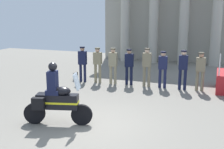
# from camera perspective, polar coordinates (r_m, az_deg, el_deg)

# --- Properties ---
(ground_plane) EXTENTS (28.66, 28.66, 0.00)m
(ground_plane) POSITION_cam_1_polar(r_m,az_deg,el_deg) (8.98, -4.80, -9.68)
(ground_plane) COLOR gray
(colonnade_backdrop) EXTENTS (9.20, 1.46, 7.45)m
(colonnade_backdrop) POSITION_cam_1_polar(r_m,az_deg,el_deg) (19.66, 11.39, 13.60)
(colonnade_backdrop) COLOR #A49F91
(colonnade_backdrop) RESTS_ON ground_plane
(officer_in_row_0) EXTENTS (0.40, 0.25, 1.69)m
(officer_in_row_0) POSITION_cam_1_polar(r_m,az_deg,el_deg) (14.02, -5.77, 2.61)
(officer_in_row_0) COLOR #141938
(officer_in_row_0) RESTS_ON ground_plane
(officer_in_row_1) EXTENTS (0.40, 0.25, 1.67)m
(officer_in_row_1) POSITION_cam_1_polar(r_m,az_deg,el_deg) (13.73, -2.83, 2.41)
(officer_in_row_1) COLOR #847A5B
(officer_in_row_1) RESTS_ON ground_plane
(officer_in_row_2) EXTENTS (0.40, 0.25, 1.69)m
(officer_in_row_2) POSITION_cam_1_polar(r_m,az_deg,el_deg) (13.46, 0.20, 2.25)
(officer_in_row_2) COLOR gray
(officer_in_row_2) RESTS_ON ground_plane
(officer_in_row_3) EXTENTS (0.40, 0.25, 1.66)m
(officer_in_row_3) POSITION_cam_1_polar(r_m,az_deg,el_deg) (13.36, 3.36, 2.08)
(officer_in_row_3) COLOR black
(officer_in_row_3) RESTS_ON ground_plane
(officer_in_row_4) EXTENTS (0.40, 0.25, 1.74)m
(officer_in_row_4) POSITION_cam_1_polar(r_m,az_deg,el_deg) (13.11, 6.83, 2.04)
(officer_in_row_4) COLOR #7A7056
(officer_in_row_4) RESTS_ON ground_plane
(officer_in_row_5) EXTENTS (0.40, 0.25, 1.63)m
(officer_in_row_5) POSITION_cam_1_polar(r_m,az_deg,el_deg) (12.98, 9.89, 1.54)
(officer_in_row_5) COLOR #191E42
(officer_in_row_5) RESTS_ON ground_plane
(officer_in_row_6) EXTENTS (0.40, 0.25, 1.72)m
(officer_in_row_6) POSITION_cam_1_polar(r_m,az_deg,el_deg) (12.83, 13.71, 1.49)
(officer_in_row_6) COLOR #141938
(officer_in_row_6) RESTS_ON ground_plane
(officer_in_row_7) EXTENTS (0.40, 0.25, 1.65)m
(officer_in_row_7) POSITION_cam_1_polar(r_m,az_deg,el_deg) (12.86, 16.89, 1.15)
(officer_in_row_7) COLOR #7A7056
(officer_in_row_7) RESTS_ON ground_plane
(motorcycle_with_rider) EXTENTS (2.05, 0.87, 1.90)m
(motorcycle_with_rider) POSITION_cam_1_polar(r_m,az_deg,el_deg) (8.88, -11.06, -4.69)
(motorcycle_with_rider) COLOR black
(motorcycle_with_rider) RESTS_ON ground_plane
(briefcase_on_ground) EXTENTS (0.10, 0.32, 0.36)m
(briefcase_on_ground) POSITION_cam_1_polar(r_m,az_deg,el_deg) (14.56, -7.13, -0.34)
(briefcase_on_ground) COLOR black
(briefcase_on_ground) RESTS_ON ground_plane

